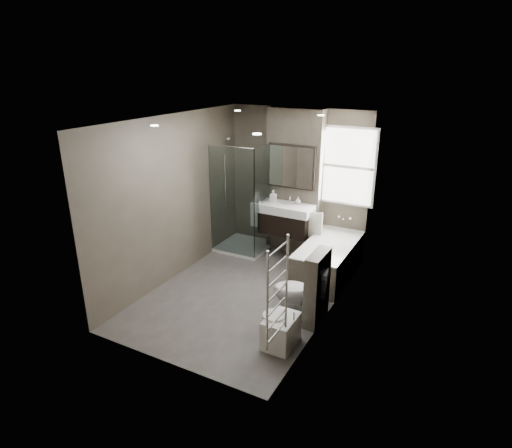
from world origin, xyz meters
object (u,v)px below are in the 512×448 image
Objects in this scene: vanity at (286,218)px; toilet at (300,292)px; bathtub at (329,258)px; bidet at (281,330)px.

toilet is at bearing -59.86° from vanity.
vanity is 0.59× the size of bathtub.
bathtub reaches higher than bidet.
bathtub is 2.16× the size of toilet.
toilet is at bearing 93.53° from bidet.
bidet is at bearing -10.73° from toilet.
toilet is 1.47× the size of bidet.
bathtub is 2.07m from bidet.
bidet is (0.04, -0.72, -0.17)m from toilet.
bathtub is (0.92, -0.33, -0.43)m from vanity.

